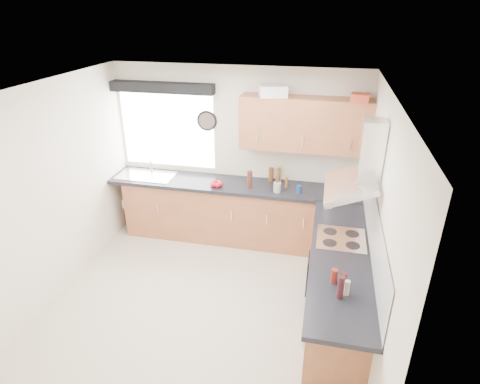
% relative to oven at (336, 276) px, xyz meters
% --- Properties ---
extents(ground_plane, '(3.60, 3.60, 0.00)m').
position_rel_oven_xyz_m(ground_plane, '(-1.50, -0.30, -0.42)').
color(ground_plane, beige).
extents(ceiling, '(3.60, 3.60, 0.02)m').
position_rel_oven_xyz_m(ceiling, '(-1.50, -0.30, 2.08)').
color(ceiling, white).
rests_on(ceiling, wall_back).
extents(wall_back, '(3.60, 0.02, 2.50)m').
position_rel_oven_xyz_m(wall_back, '(-1.50, 1.50, 0.82)').
color(wall_back, silver).
rests_on(wall_back, ground_plane).
extents(wall_front, '(3.60, 0.02, 2.50)m').
position_rel_oven_xyz_m(wall_front, '(-1.50, -2.10, 0.82)').
color(wall_front, silver).
rests_on(wall_front, ground_plane).
extents(wall_left, '(0.02, 3.60, 2.50)m').
position_rel_oven_xyz_m(wall_left, '(-3.30, -0.30, 0.82)').
color(wall_left, silver).
rests_on(wall_left, ground_plane).
extents(wall_right, '(0.02, 3.60, 2.50)m').
position_rel_oven_xyz_m(wall_right, '(0.30, -0.30, 0.82)').
color(wall_right, silver).
rests_on(wall_right, ground_plane).
extents(window, '(1.40, 0.02, 1.10)m').
position_rel_oven_xyz_m(window, '(-2.55, 1.49, 1.12)').
color(window, silver).
rests_on(window, wall_back).
extents(window_blind, '(1.50, 0.18, 0.14)m').
position_rel_oven_xyz_m(window_blind, '(-2.55, 1.40, 1.76)').
color(window_blind, black).
rests_on(window_blind, wall_back).
extents(splashback, '(0.01, 3.00, 0.54)m').
position_rel_oven_xyz_m(splashback, '(0.29, 0.00, 0.75)').
color(splashback, white).
rests_on(splashback, wall_right).
extents(base_cab_back, '(3.00, 0.58, 0.86)m').
position_rel_oven_xyz_m(base_cab_back, '(-1.60, 1.21, 0.01)').
color(base_cab_back, brown).
rests_on(base_cab_back, ground_plane).
extents(base_cab_corner, '(0.60, 0.60, 0.86)m').
position_rel_oven_xyz_m(base_cab_corner, '(0.00, 1.20, 0.01)').
color(base_cab_corner, brown).
rests_on(base_cab_corner, ground_plane).
extents(base_cab_right, '(0.58, 2.10, 0.86)m').
position_rel_oven_xyz_m(base_cab_right, '(0.01, -0.15, 0.01)').
color(base_cab_right, brown).
rests_on(base_cab_right, ground_plane).
extents(worktop_back, '(3.60, 0.62, 0.05)m').
position_rel_oven_xyz_m(worktop_back, '(-1.50, 1.20, 0.46)').
color(worktop_back, black).
rests_on(worktop_back, base_cab_back).
extents(worktop_right, '(0.62, 2.42, 0.05)m').
position_rel_oven_xyz_m(worktop_right, '(0.00, -0.30, 0.46)').
color(worktop_right, black).
rests_on(worktop_right, base_cab_right).
extents(sink, '(0.84, 0.46, 0.10)m').
position_rel_oven_xyz_m(sink, '(-2.83, 1.20, 0.52)').
color(sink, silver).
rests_on(sink, worktop_back).
extents(oven, '(0.56, 0.58, 0.85)m').
position_rel_oven_xyz_m(oven, '(0.00, 0.00, 0.00)').
color(oven, black).
rests_on(oven, ground_plane).
extents(hob_plate, '(0.52, 0.52, 0.01)m').
position_rel_oven_xyz_m(hob_plate, '(0.00, 0.00, 0.49)').
color(hob_plate, silver).
rests_on(hob_plate, worktop_right).
extents(extractor_hood, '(0.52, 0.78, 0.66)m').
position_rel_oven_xyz_m(extractor_hood, '(0.10, -0.00, 1.34)').
color(extractor_hood, silver).
rests_on(extractor_hood, wall_right).
extents(upper_cabinets, '(1.70, 0.35, 0.70)m').
position_rel_oven_xyz_m(upper_cabinets, '(-0.55, 1.32, 1.38)').
color(upper_cabinets, brown).
rests_on(upper_cabinets, wall_back).
extents(washing_machine, '(0.54, 0.53, 0.75)m').
position_rel_oven_xyz_m(washing_machine, '(-2.43, 1.22, -0.05)').
color(washing_machine, silver).
rests_on(washing_machine, ground_plane).
extents(wall_clock, '(0.30, 0.04, 0.30)m').
position_rel_oven_xyz_m(wall_clock, '(-1.94, 1.48, 1.29)').
color(wall_clock, black).
rests_on(wall_clock, wall_back).
extents(casserole, '(0.40, 0.34, 0.14)m').
position_rel_oven_xyz_m(casserole, '(-0.98, 1.29, 1.80)').
color(casserole, silver).
rests_on(casserole, upper_cabinets).
extents(storage_box, '(0.24, 0.21, 0.10)m').
position_rel_oven_xyz_m(storage_box, '(0.10, 1.22, 1.77)').
color(storage_box, '#B93F25').
rests_on(storage_box, upper_cabinets).
extents(utensil_pot, '(0.10, 0.10, 0.14)m').
position_rel_oven_xyz_m(utensil_pot, '(-0.84, 1.05, 0.56)').
color(utensil_pot, '#A09589').
rests_on(utensil_pot, worktop_back).
extents(kitchen_roll, '(0.13, 0.13, 0.23)m').
position_rel_oven_xyz_m(kitchen_roll, '(-0.15, 0.75, 0.60)').
color(kitchen_roll, silver).
rests_on(kitchen_roll, worktop_right).
extents(tomato_cluster, '(0.17, 0.17, 0.07)m').
position_rel_oven_xyz_m(tomato_cluster, '(-1.70, 1.06, 0.52)').
color(tomato_cluster, red).
rests_on(tomato_cluster, worktop_back).
extents(jar_0, '(0.07, 0.07, 0.11)m').
position_rel_oven_xyz_m(jar_0, '(-0.55, 1.09, 0.54)').
color(jar_0, navy).
rests_on(jar_0, worktop_back).
extents(jar_1, '(0.04, 0.04, 0.15)m').
position_rel_oven_xyz_m(jar_1, '(-0.74, 1.23, 0.56)').
color(jar_1, brown).
rests_on(jar_1, worktop_back).
extents(jar_2, '(0.07, 0.07, 0.21)m').
position_rel_oven_xyz_m(jar_2, '(-0.98, 1.40, 0.59)').
color(jar_2, brown).
rests_on(jar_2, worktop_back).
extents(jar_3, '(0.05, 0.05, 0.25)m').
position_rel_oven_xyz_m(jar_3, '(-0.86, 1.30, 0.61)').
color(jar_3, '#2E2119').
rests_on(jar_3, worktop_back).
extents(jar_4, '(0.07, 0.07, 0.25)m').
position_rel_oven_xyz_m(jar_4, '(-1.24, 1.11, 0.61)').
color(jar_4, '#472119').
rests_on(jar_4, worktop_back).
extents(jar_5, '(0.07, 0.07, 0.26)m').
position_rel_oven_xyz_m(jar_5, '(-0.86, 1.33, 0.61)').
color(jar_5, '#A39738').
rests_on(jar_5, worktop_back).
extents(bottle_0, '(0.05, 0.05, 0.15)m').
position_rel_oven_xyz_m(bottle_0, '(0.04, -0.93, 0.56)').
color(bottle_0, '#9D9386').
rests_on(bottle_0, worktop_right).
extents(bottle_1, '(0.06, 0.06, 0.14)m').
position_rel_oven_xyz_m(bottle_1, '(0.01, -0.81, 0.56)').
color(bottle_1, '#3D1516').
rests_on(bottle_1, worktop_right).
extents(bottle_2, '(0.06, 0.06, 0.22)m').
position_rel_oven_xyz_m(bottle_2, '(-0.02, -0.98, 0.60)').
color(bottle_2, '#381418').
rests_on(bottle_2, worktop_right).
extents(bottle_3, '(0.06, 0.06, 0.14)m').
position_rel_oven_xyz_m(bottle_3, '(-0.07, -0.78, 0.56)').
color(bottle_3, maroon).
rests_on(bottle_3, worktop_right).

